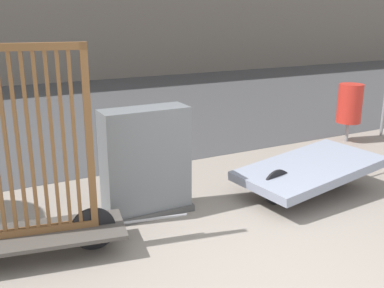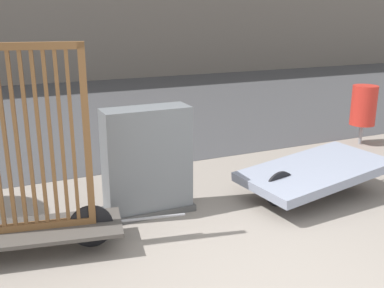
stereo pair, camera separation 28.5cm
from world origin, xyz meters
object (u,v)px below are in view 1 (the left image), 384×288
(bike_cart_with_bedframe, at_px, (30,192))
(trash_bin, at_px, (350,104))
(utility_cabinet, at_px, (146,166))
(bike_cart_with_mattress, at_px, (309,170))

(bike_cart_with_bedframe, height_order, trash_bin, bike_cart_with_bedframe)
(bike_cart_with_bedframe, distance_m, trash_bin, 6.25)
(utility_cabinet, height_order, trash_bin, utility_cabinet)
(bike_cart_with_bedframe, relative_size, trash_bin, 2.27)
(bike_cart_with_mattress, distance_m, trash_bin, 3.00)
(utility_cabinet, bearing_deg, bike_cart_with_mattress, -11.99)
(bike_cart_with_mattress, xyz_separation_m, trash_bin, (2.45, 1.68, 0.39))
(trash_bin, bearing_deg, bike_cart_with_bedframe, -164.44)
(bike_cart_with_mattress, relative_size, trash_bin, 2.34)
(bike_cart_with_bedframe, height_order, utility_cabinet, bike_cart_with_bedframe)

